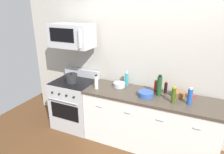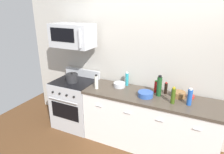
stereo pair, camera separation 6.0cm
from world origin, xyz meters
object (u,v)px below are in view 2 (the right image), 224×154
object	(u,v)px
bottle_soda_blue	(190,97)
stockpot	(72,78)
microwave	(72,35)
bottle_vinegar_white	(96,82)
bowl_blue_mixing	(145,94)
bottle_soy_sauce_dark	(166,88)
bottle_wine_green	(159,86)
bottle_olive_oil	(173,96)
bottle_dish_soap	(127,79)
bowl_red_small	(191,96)
bowl_wooden_salad	(178,94)
bottle_hot_sauce_red	(156,87)
bowl_steel_prep	(119,85)
range_oven	(76,103)

from	to	relation	value
bottle_soda_blue	stockpot	size ratio (longest dim) A/B	1.16
microwave	bottle_vinegar_white	bearing A→B (deg)	-16.41
bowl_blue_mixing	bottle_soy_sauce_dark	bearing A→B (deg)	45.06
bottle_wine_green	bottle_olive_oil	bearing A→B (deg)	-34.09
bottle_dish_soap	bottle_soy_sauce_dark	size ratio (longest dim) A/B	1.30
bottle_soy_sauce_dark	bowl_red_small	distance (m)	0.39
bottle_wine_green	bowl_wooden_salad	size ratio (longest dim) A/B	1.63
bowl_wooden_salad	bottle_soda_blue	bearing A→B (deg)	-49.09
microwave	bowl_red_small	distance (m)	2.18
bottle_wine_green	stockpot	bearing A→B (deg)	-175.80
stockpot	bottle_hot_sauce_red	bearing A→B (deg)	8.62
bottle_hot_sauce_red	bowl_steel_prep	bearing A→B (deg)	-175.08
bowl_red_small	bottle_soy_sauce_dark	bearing A→B (deg)	-179.83
bottle_wine_green	bowl_red_small	size ratio (longest dim) A/B	3.19
bottle_dish_soap	stockpot	distance (m)	1.00
bottle_soda_blue	bowl_steel_prep	distance (m)	1.16
bottle_vinegar_white	range_oven	bearing A→B (deg)	168.01
bottle_olive_oil	bottle_wine_green	bearing A→B (deg)	145.91
bottle_dish_soap	bowl_blue_mixing	bearing A→B (deg)	-34.68
bottle_olive_oil	bowl_red_small	size ratio (longest dim) A/B	2.38
bottle_olive_oil	bottle_wine_green	distance (m)	0.29
bottle_soy_sauce_dark	bowl_red_small	size ratio (longest dim) A/B	1.78
bottle_vinegar_white	bowl_red_small	bearing A→B (deg)	12.03
bottle_soda_blue	bottle_wine_green	size ratio (longest dim) A/B	0.76
bottle_olive_oil	bottle_soda_blue	bearing A→B (deg)	13.63
bottle_soda_blue	bottle_soy_sauce_dark	size ratio (longest dim) A/B	1.36
bottle_hot_sauce_red	bottle_dish_soap	distance (m)	0.53
bottle_wine_green	bowl_steel_prep	size ratio (longest dim) A/B	1.65
bottle_hot_sauce_red	bowl_red_small	world-z (taller)	bottle_hot_sauce_red
bowl_blue_mixing	bottle_olive_oil	bearing A→B (deg)	-6.06
bowl_red_small	bottle_hot_sauce_red	bearing A→B (deg)	-177.20
bottle_soda_blue	range_oven	bearing A→B (deg)	178.59
bottle_soy_sauce_dark	bowl_red_small	bearing A→B (deg)	0.17
bottle_wine_green	stockpot	distance (m)	1.56
range_oven	bottle_hot_sauce_red	size ratio (longest dim) A/B	5.25
bottle_dish_soap	bowl_wooden_salad	xyz separation A→B (m)	(0.89, -0.09, -0.07)
microwave	bottle_soda_blue	bearing A→B (deg)	-2.68
bottle_hot_sauce_red	bottle_olive_oil	size ratio (longest dim) A/B	0.81
range_oven	bottle_soy_sauce_dark	xyz separation A→B (m)	(1.63, 0.20, 0.54)
bottle_wine_green	bowl_blue_mixing	world-z (taller)	bottle_wine_green
bottle_wine_green	bowl_red_small	bearing A→B (deg)	16.48
bottle_dish_soap	bowl_wooden_salad	bearing A→B (deg)	-5.54
range_oven	bottle_hot_sauce_red	distance (m)	1.59
microwave	bottle_wine_green	distance (m)	1.69
bottle_soda_blue	bottle_wine_green	world-z (taller)	bottle_wine_green
bottle_dish_soap	bottle_wine_green	world-z (taller)	bottle_wine_green
bowl_wooden_salad	bowl_blue_mixing	bearing A→B (deg)	-155.42
range_oven	bowl_steel_prep	world-z (taller)	range_oven
bowl_wooden_salad	stockpot	xyz separation A→B (m)	(-1.84, -0.21, 0.04)
range_oven	microwave	distance (m)	1.28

